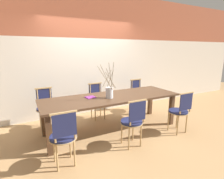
{
  "coord_description": "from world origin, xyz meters",
  "views": [
    {
      "loc": [
        -1.64,
        -3.19,
        1.73
      ],
      "look_at": [
        0.0,
        0.0,
        0.91
      ],
      "focal_mm": 28.0,
      "sensor_mm": 36.0,
      "label": 1
    }
  ],
  "objects_px": {
    "chair_far_center": "(138,93)",
    "dining_table": "(112,100)",
    "vase_centerpiece": "(109,92)",
    "chair_near_center": "(180,110)",
    "book_stack": "(90,97)"
  },
  "relations": [
    {
      "from": "chair_far_center",
      "to": "book_stack",
      "type": "bearing_deg",
      "value": 21.39
    },
    {
      "from": "dining_table",
      "to": "book_stack",
      "type": "xyz_separation_m",
      "value": [
        -0.44,
        0.12,
        0.09
      ]
    },
    {
      "from": "chair_far_center",
      "to": "vase_centerpiece",
      "type": "distance_m",
      "value": 1.64
    },
    {
      "from": "chair_far_center",
      "to": "dining_table",
      "type": "bearing_deg",
      "value": 32.23
    },
    {
      "from": "chair_near_center",
      "to": "vase_centerpiece",
      "type": "height_order",
      "value": "vase_centerpiece"
    },
    {
      "from": "book_stack",
      "to": "dining_table",
      "type": "bearing_deg",
      "value": -15.71
    },
    {
      "from": "chair_near_center",
      "to": "book_stack",
      "type": "bearing_deg",
      "value": 150.98
    },
    {
      "from": "dining_table",
      "to": "book_stack",
      "type": "bearing_deg",
      "value": 164.29
    },
    {
      "from": "vase_centerpiece",
      "to": "dining_table",
      "type": "bearing_deg",
      "value": 38.67
    },
    {
      "from": "dining_table",
      "to": "chair_near_center",
      "type": "xyz_separation_m",
      "value": [
        1.19,
        -0.78,
        -0.17
      ]
    },
    {
      "from": "chair_near_center",
      "to": "chair_far_center",
      "type": "distance_m",
      "value": 1.56
    },
    {
      "from": "dining_table",
      "to": "chair_far_center",
      "type": "bearing_deg",
      "value": 32.23
    },
    {
      "from": "book_stack",
      "to": "chair_far_center",
      "type": "bearing_deg",
      "value": 21.39
    },
    {
      "from": "vase_centerpiece",
      "to": "book_stack",
      "type": "bearing_deg",
      "value": 148.49
    },
    {
      "from": "vase_centerpiece",
      "to": "book_stack",
      "type": "xyz_separation_m",
      "value": [
        -0.34,
        0.21,
        -0.12
      ]
    }
  ]
}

